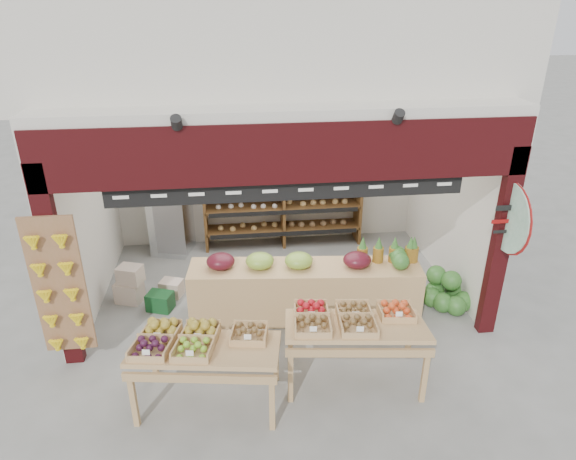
# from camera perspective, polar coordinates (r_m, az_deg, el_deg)

# --- Properties ---
(ground) EXTENTS (60.00, 60.00, 0.00)m
(ground) POSITION_cam_1_polar(r_m,az_deg,el_deg) (7.90, -0.83, -7.91)
(ground) COLOR slate
(ground) RESTS_ON ground
(shop_structure) EXTENTS (6.36, 5.12, 5.40)m
(shop_structure) POSITION_cam_1_polar(r_m,az_deg,el_deg) (8.24, -2.26, 22.41)
(shop_structure) COLOR beige
(shop_structure) RESTS_ON ground
(banana_board) EXTENTS (0.60, 0.15, 1.80)m
(banana_board) POSITION_cam_1_polar(r_m,az_deg,el_deg) (6.62, -24.09, -6.13)
(banana_board) COLOR #8E5E40
(banana_board) RESTS_ON ground
(gift_sign) EXTENTS (0.04, 0.93, 0.92)m
(gift_sign) POSITION_cam_1_polar(r_m,az_deg,el_deg) (6.92, 23.44, 1.24)
(gift_sign) COLOR #B6E5C9
(gift_sign) RESTS_ON ground
(back_shelving) EXTENTS (2.85, 0.47, 1.77)m
(back_shelving) POSITION_cam_1_polar(r_m,az_deg,el_deg) (9.20, -0.58, 4.54)
(back_shelving) COLOR brown
(back_shelving) RESTS_ON ground
(refrigerator) EXTENTS (0.77, 0.77, 1.60)m
(refrigerator) POSITION_cam_1_polar(r_m,az_deg,el_deg) (9.24, -12.99, 2.16)
(refrigerator) COLOR silver
(refrigerator) RESTS_ON ground
(cardboard_stack) EXTENTS (1.04, 0.74, 0.59)m
(cardboard_stack) POSITION_cam_1_polar(r_m,az_deg,el_deg) (8.07, -15.57, -6.37)
(cardboard_stack) COLOR beige
(cardboard_stack) RESTS_ON ground
(mid_counter) EXTENTS (3.29, 0.94, 1.03)m
(mid_counter) POSITION_cam_1_polar(r_m,az_deg,el_deg) (7.35, 1.85, -6.58)
(mid_counter) COLOR tan
(mid_counter) RESTS_ON ground
(display_table_left) EXTENTS (1.71, 1.12, 1.02)m
(display_table_left) POSITION_cam_1_polar(r_m,az_deg,el_deg) (5.85, -10.09, -12.33)
(display_table_left) COLOR tan
(display_table_left) RESTS_ON ground
(display_table_right) EXTENTS (1.73, 1.10, 1.04)m
(display_table_right) POSITION_cam_1_polar(r_m,az_deg,el_deg) (6.11, 6.88, -10.04)
(display_table_right) COLOR tan
(display_table_right) RESTS_ON ground
(watermelon_pile) EXTENTS (0.72, 0.75, 0.57)m
(watermelon_pile) POSITION_cam_1_polar(r_m,az_deg,el_deg) (8.05, 17.19, -6.69)
(watermelon_pile) COLOR #1C511B
(watermelon_pile) RESTS_ON ground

